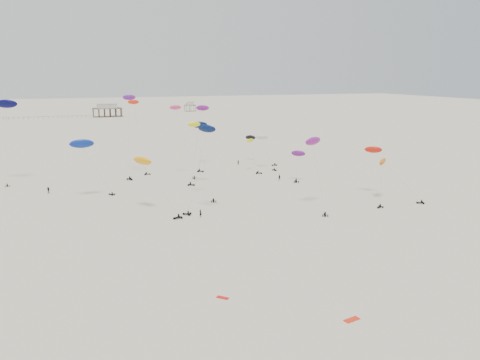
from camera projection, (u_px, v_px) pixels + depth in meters
name	position (u px, v px, depth m)	size (l,w,h in m)	color
ground_plane	(156.00, 144.00, 211.35)	(900.00, 900.00, 0.00)	beige
pavilion_main	(107.00, 111.00, 344.79)	(21.00, 13.00, 9.80)	brown
pavilion_small	(190.00, 107.00, 395.58)	(9.00, 7.00, 8.00)	brown
pier_fence	(31.00, 118.00, 328.39)	(80.20, 0.20, 1.50)	black
rig_0	(265.00, 144.00, 154.89)	(4.70, 9.54, 11.81)	black
rig_1	(201.00, 153.00, 117.10)	(4.79, 10.92, 19.58)	black
rig_2	(181.00, 129.00, 142.24)	(5.87, 11.38, 22.14)	black
rig_3	(129.00, 123.00, 144.24)	(5.74, 16.11, 26.17)	black
rig_4	(298.00, 162.00, 136.63)	(5.02, 5.90, 9.04)	black
rig_5	(197.00, 138.00, 132.04)	(7.22, 6.06, 17.87)	black
rig_6	(254.00, 156.00, 149.10)	(3.33, 8.69, 10.88)	black
rig_7	(84.00, 147.00, 117.63)	(10.43, 3.59, 15.35)	black
rig_8	(382.00, 169.00, 115.75)	(9.25, 11.19, 12.67)	black
rig_9	(203.00, 145.00, 104.59)	(9.11, 6.59, 19.93)	black
rig_10	(139.00, 129.00, 144.56)	(5.48, 6.15, 23.17)	black
rig_11	(257.00, 145.00, 166.26)	(6.96, 14.98, 14.81)	black
rig_12	(148.00, 169.00, 106.45)	(9.31, 14.97, 15.60)	black
rig_13	(202.00, 123.00, 157.19)	(8.50, 16.20, 22.91)	black
rig_14	(6.00, 109.00, 134.45)	(6.98, 12.67, 24.38)	black
rig_15	(315.00, 152.00, 109.27)	(5.79, 13.44, 17.64)	black
rig_16	(382.00, 159.00, 120.17)	(8.17, 16.69, 17.57)	black
spectator_0	(201.00, 217.00, 102.64)	(0.75, 0.51, 2.05)	black
spectator_1	(280.00, 180.00, 138.22)	(1.00, 0.58, 2.04)	black
spectator_2	(49.00, 193.00, 123.19)	(1.24, 0.67, 2.10)	black
spectator_3	(238.00, 165.00, 162.23)	(0.70, 0.48, 1.91)	black
grounded_kite_a	(352.00, 320.00, 59.69)	(2.20, 0.90, 0.08)	red
grounded_kite_b	(223.00, 298.00, 65.57)	(1.80, 0.70, 0.07)	red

